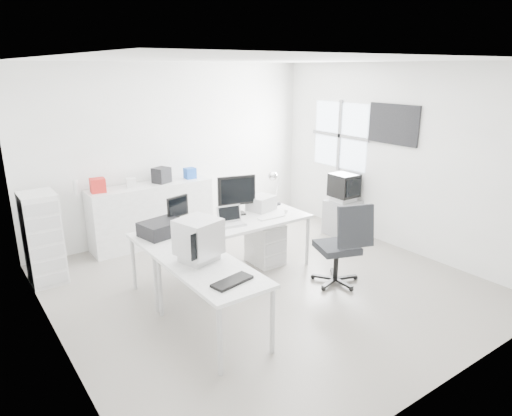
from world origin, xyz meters
TOP-DOWN VIEW (x-y plane):
  - floor at (0.00, 0.00)m, footprint 5.00×5.00m
  - ceiling at (0.00, 0.00)m, footprint 5.00×5.00m
  - back_wall at (0.00, 2.50)m, footprint 5.00×0.02m
  - left_wall at (-2.50, 0.00)m, footprint 0.02×5.00m
  - right_wall at (2.50, 0.00)m, footprint 0.02×5.00m
  - window at (2.48, 1.20)m, footprint 0.02×1.20m
  - wall_picture at (2.47, 0.10)m, footprint 0.04×0.90m
  - main_desk at (-0.27, 0.52)m, footprint 2.40×0.80m
  - side_desk at (-1.12, -0.58)m, footprint 0.70×1.40m
  - drawer_pedestal at (0.43, 0.57)m, footprint 0.40×0.50m
  - inkjet_printer at (-1.12, 0.62)m, footprint 0.55×0.47m
  - lcd_monitor_small at (-0.82, 0.77)m, footprint 0.35×0.25m
  - lcd_monitor_large at (0.08, 0.77)m, footprint 0.58×0.35m
  - laptop at (-0.22, 0.42)m, footprint 0.41×0.42m
  - white_keyboard at (0.38, 0.37)m, footprint 0.40×0.13m
  - white_mouse at (0.68, 0.42)m, footprint 0.05×0.05m
  - laser_printer at (0.48, 0.74)m, footprint 0.42×0.39m
  - desk_lamp at (0.83, 0.82)m, footprint 0.19×0.19m
  - crt_monitor at (-1.12, -0.33)m, footprint 0.47×0.47m
  - black_keyboard at (-1.12, -0.98)m, footprint 0.45×0.25m
  - office_chair at (0.79, -0.49)m, footprint 0.82×0.82m
  - tv_cabinet at (2.22, 0.79)m, footprint 0.53×0.43m
  - crt_tv at (2.22, 0.79)m, footprint 0.50×0.48m
  - sideboard at (-0.58, 2.24)m, footprint 1.95×0.49m
  - clutter_box_a at (-1.38, 2.24)m, footprint 0.23×0.21m
  - clutter_box_b at (-0.88, 2.24)m, footprint 0.16×0.15m
  - clutter_box_c at (-0.38, 2.24)m, footprint 0.31×0.29m
  - clutter_box_d at (0.12, 2.24)m, footprint 0.17×0.15m
  - clutter_bottle at (-1.68, 2.28)m, footprint 0.07×0.07m
  - filing_cabinet at (-2.28, 1.76)m, footprint 0.42×0.51m

SIDE VIEW (x-z plane):
  - floor at x=0.00m, z-range -0.01..0.01m
  - tv_cabinet at x=2.22m, z-range 0.00..0.58m
  - drawer_pedestal at x=0.43m, z-range 0.00..0.60m
  - main_desk at x=-0.27m, z-range 0.00..0.75m
  - side_desk at x=-1.12m, z-range 0.00..0.75m
  - sideboard at x=-0.58m, z-range 0.00..0.97m
  - office_chair at x=0.79m, z-range 0.00..1.11m
  - filing_cabinet at x=-2.28m, z-range 0.00..1.21m
  - white_keyboard at x=0.38m, z-range 0.75..0.77m
  - black_keyboard at x=-1.12m, z-range 0.75..0.78m
  - white_mouse at x=0.68m, z-range 0.75..0.80m
  - crt_tv at x=2.22m, z-range 0.58..1.03m
  - inkjet_printer at x=-1.12m, z-range 0.75..0.92m
  - laser_printer at x=0.48m, z-range 0.75..0.96m
  - laptop at x=-0.22m, z-range 0.75..0.98m
  - lcd_monitor_small at x=-0.82m, z-range 0.75..1.15m
  - crt_monitor at x=-1.12m, z-range 0.75..1.19m
  - desk_lamp at x=0.83m, z-range 0.75..1.27m
  - lcd_monitor_large at x=0.08m, z-range 0.75..1.31m
  - clutter_box_b at x=-0.88m, z-range 0.97..1.11m
  - clutter_box_d at x=0.12m, z-range 0.97..1.15m
  - clutter_box_a at x=-1.38m, z-range 0.97..1.18m
  - clutter_bottle at x=-1.68m, z-range 0.97..1.19m
  - clutter_box_c at x=-0.38m, z-range 0.97..1.21m
  - back_wall at x=0.00m, z-range 0.00..2.80m
  - left_wall at x=-2.50m, z-range 0.00..2.80m
  - right_wall at x=2.50m, z-range 0.00..2.80m
  - window at x=2.48m, z-range 1.05..2.15m
  - wall_picture at x=2.47m, z-range 1.60..2.20m
  - ceiling at x=0.00m, z-range 2.79..2.80m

